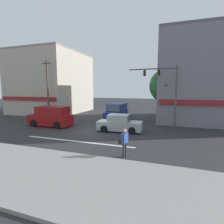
{
  "coord_description": "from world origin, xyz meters",
  "views": [
    {
      "loc": [
        6.69,
        -14.7,
        3.9
      ],
      "look_at": [
        0.93,
        2.0,
        1.6
      ],
      "focal_mm": 28.0,
      "sensor_mm": 36.0,
      "label": 1
    }
  ],
  "objects_px": {
    "sedan_parked_curbside": "(120,124)",
    "van_crossing_center": "(51,117)",
    "pedestrian_foreground_with_bag": "(124,141)",
    "traffic_light_mast": "(166,87)",
    "street_tree": "(166,86)",
    "van_crossing_leftbound": "(117,112)",
    "utility_pole_near_left": "(48,89)"
  },
  "relations": [
    {
      "from": "traffic_light_mast",
      "to": "sedan_parked_curbside",
      "type": "bearing_deg",
      "value": -143.18
    },
    {
      "from": "utility_pole_near_left",
      "to": "sedan_parked_curbside",
      "type": "height_order",
      "value": "utility_pole_near_left"
    },
    {
      "from": "van_crossing_center",
      "to": "van_crossing_leftbound",
      "type": "xyz_separation_m",
      "value": [
        5.54,
        5.71,
        0.0
      ]
    },
    {
      "from": "van_crossing_center",
      "to": "traffic_light_mast",
      "type": "bearing_deg",
      "value": 14.78
    },
    {
      "from": "van_crossing_leftbound",
      "to": "pedestrian_foreground_with_bag",
      "type": "bearing_deg",
      "value": -70.47
    },
    {
      "from": "sedan_parked_curbside",
      "to": "van_crossing_center",
      "type": "xyz_separation_m",
      "value": [
        -7.59,
        -0.11,
        0.29
      ]
    },
    {
      "from": "van_crossing_center",
      "to": "sedan_parked_curbside",
      "type": "bearing_deg",
      "value": 0.83
    },
    {
      "from": "traffic_light_mast",
      "to": "van_crossing_leftbound",
      "type": "height_order",
      "value": "traffic_light_mast"
    },
    {
      "from": "traffic_light_mast",
      "to": "pedestrian_foreground_with_bag",
      "type": "xyz_separation_m",
      "value": [
        -1.83,
        -8.93,
        -3.22
      ]
    },
    {
      "from": "sedan_parked_curbside",
      "to": "van_crossing_leftbound",
      "type": "xyz_separation_m",
      "value": [
        -2.05,
        5.61,
        0.29
      ]
    },
    {
      "from": "utility_pole_near_left",
      "to": "van_crossing_center",
      "type": "bearing_deg",
      "value": -48.31
    },
    {
      "from": "van_crossing_center",
      "to": "utility_pole_near_left",
      "type": "bearing_deg",
      "value": 131.69
    },
    {
      "from": "utility_pole_near_left",
      "to": "pedestrian_foreground_with_bag",
      "type": "relative_size",
      "value": 4.55
    },
    {
      "from": "street_tree",
      "to": "van_crossing_center",
      "type": "distance_m",
      "value": 13.33
    },
    {
      "from": "traffic_light_mast",
      "to": "van_crossing_center",
      "type": "relative_size",
      "value": 1.34
    },
    {
      "from": "traffic_light_mast",
      "to": "sedan_parked_curbside",
      "type": "relative_size",
      "value": 1.47
    },
    {
      "from": "van_crossing_leftbound",
      "to": "pedestrian_foreground_with_bag",
      "type": "xyz_separation_m",
      "value": [
        4.12,
        -11.61,
        -0.05
      ]
    },
    {
      "from": "utility_pole_near_left",
      "to": "pedestrian_foreground_with_bag",
      "type": "bearing_deg",
      "value": -36.46
    },
    {
      "from": "traffic_light_mast",
      "to": "van_crossing_leftbound",
      "type": "bearing_deg",
      "value": 155.72
    },
    {
      "from": "street_tree",
      "to": "sedan_parked_curbside",
      "type": "height_order",
      "value": "street_tree"
    },
    {
      "from": "sedan_parked_curbside",
      "to": "pedestrian_foreground_with_bag",
      "type": "bearing_deg",
      "value": -70.96
    },
    {
      "from": "sedan_parked_curbside",
      "to": "van_crossing_leftbound",
      "type": "distance_m",
      "value": 5.97
    },
    {
      "from": "van_crossing_center",
      "to": "pedestrian_foreground_with_bag",
      "type": "bearing_deg",
      "value": -31.4
    },
    {
      "from": "sedan_parked_curbside",
      "to": "van_crossing_leftbound",
      "type": "height_order",
      "value": "van_crossing_leftbound"
    },
    {
      "from": "van_crossing_leftbound",
      "to": "sedan_parked_curbside",
      "type": "bearing_deg",
      "value": -69.94
    },
    {
      "from": "traffic_light_mast",
      "to": "van_crossing_center",
      "type": "bearing_deg",
      "value": -165.22
    },
    {
      "from": "street_tree",
      "to": "pedestrian_foreground_with_bag",
      "type": "distance_m",
      "value": 12.47
    },
    {
      "from": "utility_pole_near_left",
      "to": "pedestrian_foreground_with_bag",
      "type": "height_order",
      "value": "utility_pole_near_left"
    },
    {
      "from": "utility_pole_near_left",
      "to": "sedan_parked_curbside",
      "type": "bearing_deg",
      "value": -18.01
    },
    {
      "from": "street_tree",
      "to": "van_crossing_leftbound",
      "type": "xyz_separation_m",
      "value": [
        -5.91,
        -0.27,
        -3.28
      ]
    },
    {
      "from": "sedan_parked_curbside",
      "to": "pedestrian_foreground_with_bag",
      "type": "xyz_separation_m",
      "value": [
        2.07,
        -6.01,
        0.24
      ]
    },
    {
      "from": "utility_pole_near_left",
      "to": "van_crossing_center",
      "type": "xyz_separation_m",
      "value": [
        3.23,
        -3.63,
        -2.94
      ]
    }
  ]
}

